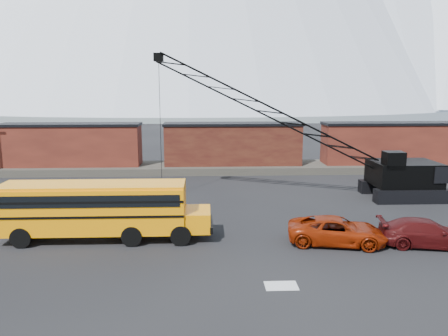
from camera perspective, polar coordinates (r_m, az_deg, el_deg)
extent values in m
plane|color=black|center=(23.04, 4.52, -10.81)|extent=(160.00, 160.00, 0.00)
cube|color=white|center=(361.32, -1.95, 11.12)|extent=(800.00, 80.00, 24.00)
cube|color=#4B473D|center=(44.11, 1.15, 0.06)|extent=(120.00, 5.00, 0.70)
cube|color=#401812|center=(45.66, -19.34, 2.81)|extent=(13.50, 2.90, 4.00)
cube|color=black|center=(45.45, -19.50, 5.37)|extent=(13.70, 3.10, 0.25)
cube|color=black|center=(47.29, -24.08, 0.65)|extent=(2.20, 2.40, 0.60)
cube|color=black|center=(44.86, -14.07, 0.76)|extent=(2.20, 2.40, 0.60)
cube|color=#532517|center=(43.74, 1.16, 3.09)|extent=(13.50, 2.90, 4.00)
cube|color=black|center=(43.53, 1.17, 5.77)|extent=(13.70, 3.10, 0.25)
cube|color=black|center=(43.94, -4.32, 0.85)|extent=(2.20, 2.40, 0.60)
cube|color=black|center=(44.45, 6.57, 0.93)|extent=(2.20, 2.40, 0.60)
cube|color=#401812|center=(47.48, 20.84, 2.99)|extent=(13.50, 2.90, 4.00)
cube|color=black|center=(47.28, 21.01, 5.45)|extent=(13.70, 3.10, 0.25)
cube|color=black|center=(46.23, 15.91, 0.96)|extent=(2.20, 2.40, 0.60)
cube|color=black|center=(49.51, 25.19, 0.97)|extent=(2.20, 2.40, 0.60)
cube|color=silver|center=(19.47, 7.48, -15.00)|extent=(1.40, 0.90, 0.02)
cube|color=orange|center=(25.18, -16.60, -5.05)|extent=(10.00, 2.50, 2.50)
cube|color=orange|center=(24.61, -3.68, -6.68)|extent=(1.60, 2.30, 1.10)
cube|color=orange|center=(24.87, -16.75, -2.16)|extent=(10.00, 2.30, 0.18)
cube|color=black|center=(23.83, -17.42, -4.23)|extent=(9.60, 0.05, 0.65)
cube|color=black|center=(26.19, -16.01, -2.84)|extent=(9.60, 0.05, 0.65)
cube|color=black|center=(24.69, -1.68, -7.33)|extent=(0.15, 2.45, 0.35)
cube|color=black|center=(27.14, -26.95, -6.85)|extent=(0.15, 2.50, 0.35)
cylinder|color=black|center=(25.63, -24.99, -8.26)|extent=(1.10, 0.35, 1.10)
cylinder|color=black|center=(27.66, -23.17, -6.77)|extent=(1.10, 0.35, 1.10)
cylinder|color=black|center=(24.02, -11.96, -8.71)|extent=(1.10, 0.35, 1.10)
cylinder|color=black|center=(26.17, -11.13, -7.06)|extent=(1.10, 0.35, 1.10)
cylinder|color=black|center=(23.72, -5.68, -8.77)|extent=(1.10, 0.35, 1.10)
cylinder|color=black|center=(25.90, -5.39, -7.09)|extent=(1.10, 0.35, 1.10)
imported|color=maroon|center=(24.57, 14.56, -7.94)|extent=(5.62, 3.37, 1.46)
imported|color=#400B0C|center=(25.84, 24.94, -7.70)|extent=(5.26, 2.83, 1.45)
cube|color=black|center=(34.86, 23.35, -3.39)|extent=(5.50, 1.00, 1.00)
cube|color=black|center=(37.69, 21.27, -2.25)|extent=(5.50, 1.00, 1.00)
cube|color=black|center=(35.99, 22.43, -0.63)|extent=(4.80, 3.60, 1.80)
cube|color=black|center=(36.83, 25.28, -0.28)|extent=(1.20, 3.80, 1.20)
cube|color=black|center=(34.14, 21.26, 0.93)|extent=(1.40, 1.20, 1.30)
cube|color=black|center=(33.64, 21.63, 0.77)|extent=(1.20, 0.06, 0.90)
cube|color=black|center=(32.71, -8.55, 14.13)|extent=(0.70, 0.50, 0.60)
cylinder|color=black|center=(32.79, -8.30, 4.95)|extent=(0.04, 0.04, 10.19)
cube|color=black|center=(33.61, -8.08, -3.38)|extent=(0.25, 0.25, 0.50)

